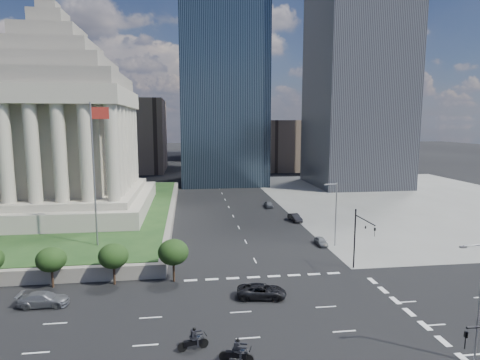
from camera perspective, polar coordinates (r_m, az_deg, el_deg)
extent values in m
plane|color=black|center=(134.77, -3.51, 0.01)|extent=(500.00, 500.00, 0.00)
cube|color=slate|center=(109.84, 22.81, -2.49)|extent=(68.00, 90.00, 0.03)
cube|color=slate|center=(92.36, -30.26, -4.33)|extent=(66.00, 70.00, 1.80)
cube|color=#1B3716|center=(92.18, -30.30, -3.76)|extent=(64.00, 68.00, 0.10)
cylinder|color=slate|center=(58.99, -20.06, 0.64)|extent=(0.24, 0.24, 20.00)
cube|color=maroon|center=(58.31, -19.31, 8.98)|extent=(2.40, 0.05, 1.60)
cube|color=black|center=(129.04, -2.57, 13.01)|extent=(26.00, 26.00, 60.00)
cube|color=black|center=(132.31, 16.66, 21.35)|extent=(26.00, 28.00, 100.00)
cube|color=brown|center=(168.44, 6.70, 5.02)|extent=(20.00, 30.00, 20.00)
cube|color=brown|center=(164.52, -14.84, 6.12)|extent=(24.00, 30.00, 28.00)
cube|color=black|center=(28.70, 29.43, -19.26)|extent=(0.30, 0.30, 1.10)
cylinder|color=black|center=(55.28, 15.99, -8.03)|extent=(0.18, 0.18, 8.00)
cylinder|color=black|center=(52.05, 17.33, -5.45)|extent=(0.14, 5.50, 0.14)
cube|color=black|center=(49.84, 18.62, -7.06)|extent=(0.30, 0.30, 1.10)
cylinder|color=slate|center=(37.98, 30.90, -14.87)|extent=(0.16, 0.16, 10.00)
cylinder|color=slate|center=(35.92, 30.33, -8.02)|extent=(1.80, 0.12, 0.12)
cube|color=slate|center=(35.41, 29.15, -8.33)|extent=(0.50, 0.22, 0.14)
cylinder|color=slate|center=(63.91, 13.48, -4.82)|extent=(0.16, 0.16, 10.00)
cylinder|color=slate|center=(62.70, 12.85, -0.58)|extent=(1.80, 0.12, 0.12)
cube|color=slate|center=(62.41, 12.07, -0.69)|extent=(0.50, 0.22, 0.14)
imported|color=black|center=(45.75, 3.11, -15.52)|extent=(3.31, 5.75, 1.51)
imported|color=#575A5F|center=(48.48, -26.12, -14.98)|extent=(2.27, 5.21, 1.49)
imported|color=gray|center=(65.02, 11.45, -8.53)|extent=(1.50, 3.65, 1.24)
imported|color=black|center=(79.29, 7.83, -5.33)|extent=(4.51, 2.08, 1.43)
imported|color=#5A5D62|center=(91.48, 4.10, -3.47)|extent=(4.08, 1.67, 1.38)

